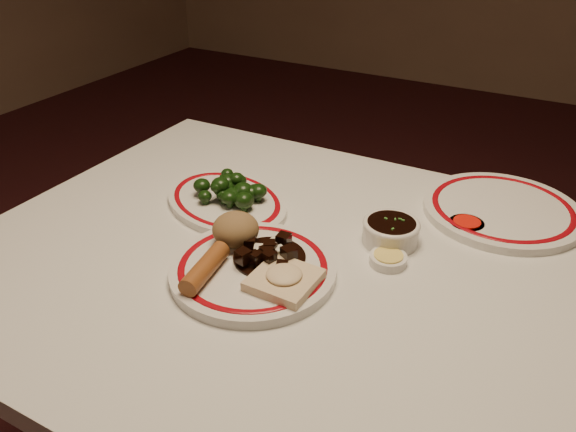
# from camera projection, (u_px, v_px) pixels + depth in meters

# --- Properties ---
(dining_table) EXTENTS (1.20, 0.90, 0.75)m
(dining_table) POSITION_uv_depth(u_px,v_px,m) (307.00, 305.00, 1.00)
(dining_table) COLOR silver
(dining_table) RESTS_ON ground
(main_plate) EXTENTS (0.28, 0.28, 0.02)m
(main_plate) POSITION_uv_depth(u_px,v_px,m) (253.00, 269.00, 0.92)
(main_plate) COLOR silver
(main_plate) RESTS_ON dining_table
(rice_mound) EXTENTS (0.08, 0.08, 0.06)m
(rice_mound) POSITION_uv_depth(u_px,v_px,m) (236.00, 229.00, 0.96)
(rice_mound) COLOR olive
(rice_mound) RESTS_ON main_plate
(spring_roll) EXTENTS (0.05, 0.12, 0.03)m
(spring_roll) POSITION_uv_depth(u_px,v_px,m) (205.00, 268.00, 0.89)
(spring_roll) COLOR #955224
(spring_roll) RESTS_ON main_plate
(fried_wonton) EXTENTS (0.10, 0.10, 0.03)m
(fried_wonton) POSITION_uv_depth(u_px,v_px,m) (284.00, 279.00, 0.87)
(fried_wonton) COLOR beige
(fried_wonton) RESTS_ON main_plate
(stirfry_heap) EXTENTS (0.12, 0.12, 0.03)m
(stirfry_heap) POSITION_uv_depth(u_px,v_px,m) (269.00, 254.00, 0.93)
(stirfry_heap) COLOR black
(stirfry_heap) RESTS_ON main_plate
(broccoli_plate) EXTENTS (0.35, 0.33, 0.02)m
(broccoli_plate) POSITION_uv_depth(u_px,v_px,m) (226.00, 201.00, 1.12)
(broccoli_plate) COLOR silver
(broccoli_plate) RESTS_ON dining_table
(broccoli_pile) EXTENTS (0.15, 0.09, 0.05)m
(broccoli_pile) POSITION_uv_depth(u_px,v_px,m) (232.00, 190.00, 1.10)
(broccoli_pile) COLOR #23471C
(broccoli_pile) RESTS_ON broccoli_plate
(soy_bowl) EXTENTS (0.10, 0.10, 0.04)m
(soy_bowl) POSITION_uv_depth(u_px,v_px,m) (391.00, 232.00, 1.00)
(soy_bowl) COLOR silver
(soy_bowl) RESTS_ON dining_table
(sweet_sour_dish) EXTENTS (0.06, 0.06, 0.02)m
(sweet_sour_dish) POSITION_uv_depth(u_px,v_px,m) (466.00, 226.00, 1.04)
(sweet_sour_dish) COLOR silver
(sweet_sour_dish) RESTS_ON dining_table
(mustard_dish) EXTENTS (0.06, 0.06, 0.02)m
(mustard_dish) POSITION_uv_depth(u_px,v_px,m) (388.00, 259.00, 0.95)
(mustard_dish) COLOR silver
(mustard_dish) RESTS_ON dining_table
(far_plate) EXTENTS (0.39, 0.39, 0.02)m
(far_plate) POSITION_uv_depth(u_px,v_px,m) (502.00, 209.00, 1.09)
(far_plate) COLOR silver
(far_plate) RESTS_ON dining_table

